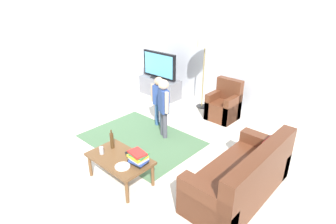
{
  "coord_description": "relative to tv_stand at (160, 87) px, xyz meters",
  "views": [
    {
      "loc": [
        3.12,
        -2.81,
        2.78
      ],
      "look_at": [
        0.0,
        0.6,
        0.65
      ],
      "focal_mm": 29.51,
      "sensor_mm": 36.0,
      "label": 1
    }
  ],
  "objects": [
    {
      "name": "book_stack",
      "position": [
        2.4,
        -2.94,
        0.27
      ],
      "size": [
        0.29,
        0.24,
        0.19
      ],
      "color": "black",
      "rests_on": "coffee_table"
    },
    {
      "name": "coffee_table",
      "position": [
        2.08,
        -3.03,
        0.13
      ],
      "size": [
        1.0,
        0.6,
        0.42
      ],
      "color": "brown",
      "rests_on": "ground"
    },
    {
      "name": "armchair",
      "position": [
        2.05,
        -0.04,
        0.05
      ],
      "size": [
        0.6,
        0.6,
        0.9
      ],
      "color": "brown",
      "rests_on": "ground"
    },
    {
      "name": "wall_back",
      "position": [
        1.85,
        0.7,
        1.11
      ],
      "size": [
        6.0,
        0.12,
        2.7
      ],
      "primitive_type": "cube",
      "color": "silver",
      "rests_on": "ground"
    },
    {
      "name": "tv_remote",
      "position": [
        2.13,
        -2.91,
        0.19
      ],
      "size": [
        0.17,
        0.12,
        0.02
      ],
      "primitive_type": "cube",
      "rotation": [
        0.0,
        0.0,
        -0.44
      ],
      "color": "black",
      "rests_on": "coffee_table"
    },
    {
      "name": "couch",
      "position": [
        3.64,
        -2.07,
        0.05
      ],
      "size": [
        0.8,
        1.8,
        0.86
      ],
      "color": "brown",
      "rests_on": "ground"
    },
    {
      "name": "plate",
      "position": [
        2.3,
        -3.15,
        0.18
      ],
      "size": [
        0.22,
        0.22,
        0.02
      ],
      "color": "white",
      "rests_on": "coffee_table"
    },
    {
      "name": "child_near_tv",
      "position": [
        1.22,
        -1.29,
        0.41
      ],
      "size": [
        0.36,
        0.19,
        1.1
      ],
      "color": "#33598C",
      "rests_on": "ground"
    },
    {
      "name": "tv_stand",
      "position": [
        0.0,
        0.0,
        0.0
      ],
      "size": [
        1.2,
        0.44,
        0.5
      ],
      "color": "slate",
      "rests_on": "ground"
    },
    {
      "name": "area_rug",
      "position": [
        1.38,
        -1.98,
        -0.24
      ],
      "size": [
        2.2,
        1.6,
        0.01
      ],
      "primitive_type": "cube",
      "color": "#4C724C",
      "rests_on": "ground"
    },
    {
      "name": "child_center",
      "position": [
        1.62,
        -1.57,
        0.47
      ],
      "size": [
        0.37,
        0.24,
        1.19
      ],
      "color": "#4C4C59",
      "rests_on": "ground"
    },
    {
      "name": "soda_can",
      "position": [
        1.8,
        -3.15,
        0.24
      ],
      "size": [
        0.07,
        0.07,
        0.12
      ],
      "primitive_type": "cylinder",
      "color": "silver",
      "rests_on": "coffee_table"
    },
    {
      "name": "bottle",
      "position": [
        1.78,
        -2.93,
        0.31
      ],
      "size": [
        0.06,
        0.06,
        0.32
      ],
      "color": "#4C3319",
      "rests_on": "coffee_table"
    },
    {
      "name": "floor_lamp",
      "position": [
        1.3,
        0.15,
        1.3
      ],
      "size": [
        0.36,
        0.36,
        1.78
      ],
      "color": "#262626",
      "rests_on": "ground"
    },
    {
      "name": "ground",
      "position": [
        1.85,
        -2.3,
        -0.24
      ],
      "size": [
        7.8,
        7.8,
        0.0
      ],
      "primitive_type": "plane",
      "color": "beige"
    },
    {
      "name": "wall_left",
      "position": [
        -1.15,
        -2.3,
        1.11
      ],
      "size": [
        0.12,
        6.0,
        2.7
      ],
      "primitive_type": "cube",
      "color": "silver",
      "rests_on": "ground"
    },
    {
      "name": "tv",
      "position": [
        -0.0,
        -0.02,
        0.6
      ],
      "size": [
        1.1,
        0.28,
        0.71
      ],
      "color": "black",
      "rests_on": "tv_stand"
    }
  ]
}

